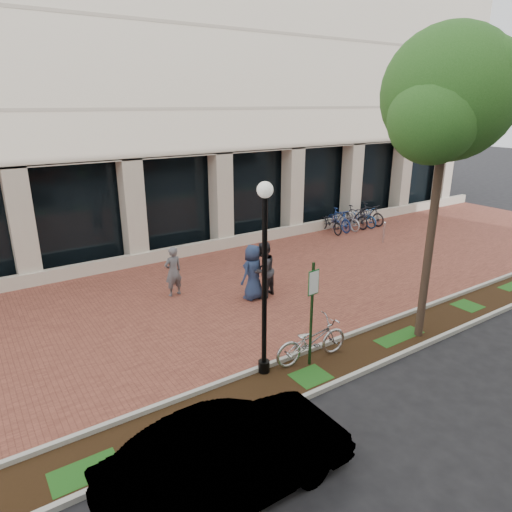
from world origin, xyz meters
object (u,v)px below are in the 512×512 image
street_tree (448,103)px  pedestrian_right (253,272)px  locked_bicycle (311,341)px  bollard (384,232)px  pedestrian_mid (263,270)px  bike_rack_cluster (350,218)px  sedan_near_curb (230,458)px  lamppost (265,271)px  parking_sign (312,303)px  pedestrian_left (173,272)px

street_tree → pedestrian_right: street_tree is taller
locked_bicycle → bollard: 11.18m
pedestrian_mid → bike_rack_cluster: size_ratio=0.53×
street_tree → bike_rack_cluster: size_ratio=2.22×
pedestrian_right → sedan_near_curb: (-4.71, -6.49, -0.23)m
bollard → pedestrian_right: bearing=-167.2°
lamppost → locked_bicycle: lamppost is taller
bike_rack_cluster → sedan_near_curb: sedan_near_curb is taller
pedestrian_right → bollard: 8.80m
parking_sign → lamppost: size_ratio=0.58×
street_tree → pedestrian_mid: 7.32m
sedan_near_curb → pedestrian_left: bearing=-17.9°
locked_bicycle → bike_rack_cluster: size_ratio=0.58×
bollard → sedan_near_curb: (-13.29, -8.43, 0.19)m
pedestrian_right → sedan_near_curb: bearing=36.7°
street_tree → pedestrian_mid: street_tree is taller
street_tree → bike_rack_cluster: (6.58, 9.36, -5.67)m
lamppost → street_tree: 6.01m
parking_sign → bike_rack_cluster: (10.18, 8.87, -1.16)m
street_tree → parking_sign: bearing=172.3°
pedestrian_right → bollard: bearing=175.5°
parking_sign → bollard: parking_sign is taller
locked_bicycle → street_tree: bearing=-96.4°
lamppost → locked_bicycle: size_ratio=2.23×
street_tree → locked_bicycle: street_tree is taller
pedestrian_mid → bollard: bearing=169.0°
lamppost → bollard: size_ratio=4.58×
locked_bicycle → pedestrian_right: 4.14m
sedan_near_curb → lamppost: bearing=-43.4°
street_tree → sedan_near_curb: size_ratio=1.88×
lamppost → pedestrian_mid: bearing=55.6°
pedestrian_mid → pedestrian_right: pedestrian_mid is taller
pedestrian_mid → bollard: 8.46m
bike_rack_cluster → pedestrian_left: bearing=-162.2°
bollard → lamppost: bearing=-151.8°
locked_bicycle → pedestrian_right: bearing=-7.9°
parking_sign → pedestrian_right: parking_sign is taller
pedestrian_right → parking_sign: bearing=58.5°
locked_bicycle → bollard: locked_bicycle is taller
pedestrian_right → bike_rack_cluster: bearing=-170.1°
locked_bicycle → pedestrian_left: bearing=16.3°
pedestrian_left → locked_bicycle: bearing=94.6°
bollard → sedan_near_curb: sedan_near_curb is taller
parking_sign → sedan_near_curb: (-3.65, -2.29, -1.00)m
lamppost → pedestrian_right: (2.20, 3.82, -1.68)m
street_tree → sedan_near_curb: street_tree is taller
sedan_near_curb → parking_sign: bearing=-57.9°
bollard → pedestrian_left: bearing=-178.7°
lamppost → pedestrian_left: bearing=88.7°
lamppost → sedan_near_curb: 4.14m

